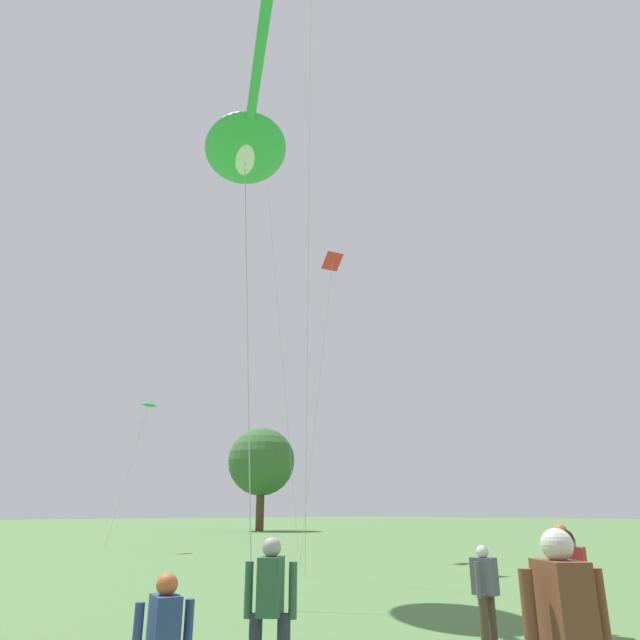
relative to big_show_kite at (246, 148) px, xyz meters
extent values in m
ellipsoid|color=green|center=(0.10, 0.17, 0.02)|extent=(3.82, 4.24, 0.71)
cylinder|color=green|center=(-1.94, -3.40, -0.08)|extent=(2.56, 4.21, 0.26)
ellipsoid|color=white|center=(0.10, 0.17, -0.30)|extent=(1.26, 1.63, 0.26)
cylinder|color=#B2B2B7|center=(-0.27, -0.90, -6.16)|extent=(0.76, 2.17, 11.66)
cube|color=navy|center=(-5.37, -7.43, -11.06)|extent=(0.28, 0.38, 0.50)
sphere|color=#B75B2D|center=(-5.37, -7.43, -10.73)|extent=(0.18, 0.18, 0.18)
cylinder|color=navy|center=(-5.57, -7.38, -11.09)|extent=(0.08, 0.08, 0.48)
cylinder|color=navy|center=(-5.17, -7.48, -11.09)|extent=(0.08, 0.08, 0.48)
cylinder|color=#282D42|center=(1.69, -7.33, -11.56)|extent=(0.14, 0.14, 0.85)
cylinder|color=#282D42|center=(1.96, -7.18, -11.56)|extent=(0.14, 0.14, 0.85)
cube|color=slate|center=(1.82, -7.26, -10.86)|extent=(0.41, 0.48, 0.60)
sphere|color=#B75B2D|center=(1.82, -7.26, -10.46)|extent=(0.22, 0.22, 0.22)
cylinder|color=slate|center=(1.60, -7.37, -10.90)|extent=(0.09, 0.09, 0.58)
cylinder|color=slate|center=(2.04, -7.14, -10.90)|extent=(0.09, 0.09, 0.58)
cube|color=#2D5B3D|center=(-3.83, -6.82, -10.90)|extent=(0.45, 0.45, 0.58)
sphere|color=#9E9993|center=(-3.83, -6.82, -10.52)|extent=(0.21, 0.21, 0.21)
cylinder|color=#2D5B3D|center=(-3.99, -6.65, -10.94)|extent=(0.09, 0.09, 0.56)
cylinder|color=#2D5B3D|center=(-3.67, -7.00, -10.94)|extent=(0.09, 0.09, 0.56)
cylinder|color=#282D42|center=(-0.71, -8.55, -11.57)|extent=(0.14, 0.14, 0.84)
cylinder|color=#282D42|center=(-0.41, -8.47, -11.57)|extent=(0.14, 0.14, 0.84)
cube|color=maroon|center=(-0.56, -8.51, -10.87)|extent=(0.35, 0.46, 0.60)
sphere|color=black|center=(-0.56, -8.51, -10.47)|extent=(0.22, 0.22, 0.22)
cylinder|color=maroon|center=(-0.80, -8.58, -10.91)|extent=(0.09, 0.09, 0.58)
cylinder|color=maroon|center=(-0.32, -8.45, -10.91)|extent=(0.09, 0.09, 0.58)
cube|color=brown|center=(-3.63, -9.99, -10.80)|extent=(0.47, 0.51, 0.63)
sphere|color=beige|center=(-3.63, -9.99, -10.38)|extent=(0.23, 0.23, 0.23)
cylinder|color=brown|center=(-3.85, -9.84, -10.84)|extent=(0.10, 0.10, 0.61)
cylinder|color=brown|center=(-3.42, -10.15, -10.84)|extent=(0.10, 0.10, 0.61)
cylinder|color=#473828|center=(-0.18, -6.99, -11.63)|extent=(0.12, 0.12, 0.71)
cylinder|color=#473828|center=(0.07, -6.95, -11.63)|extent=(0.12, 0.12, 0.71)
cube|color=#4C515B|center=(-0.05, -6.97, -11.05)|extent=(0.25, 0.37, 0.50)
sphere|color=beige|center=(-0.05, -6.97, -10.71)|extent=(0.18, 0.18, 0.18)
cylinder|color=#4C515B|center=(-0.26, -7.00, -11.08)|extent=(0.08, 0.08, 0.48)
cylinder|color=#4C515B|center=(0.15, -6.94, -11.08)|extent=(0.08, 0.08, 0.48)
cube|color=red|center=(6.65, 3.47, -0.48)|extent=(0.88, 0.64, 0.66)
cylinder|color=#B2B2B7|center=(6.41, 4.12, -6.24)|extent=(0.50, 1.34, 11.50)
cylinder|color=#B2B2B7|center=(3.20, 0.90, -1.33)|extent=(1.81, 2.24, 21.31)
cube|color=pink|center=(8.26, 10.80, 9.18)|extent=(1.33, 1.11, 0.85)
cylinder|color=#B2B2B7|center=(9.67, 10.80, -1.40)|extent=(2.82, 0.02, 21.17)
ellipsoid|color=green|center=(5.17, 16.09, -4.86)|extent=(0.98, 0.74, 0.30)
cylinder|color=#B2B2B7|center=(5.09, 17.76, -8.42)|extent=(0.18, 3.36, 7.13)
cylinder|color=#513823|center=(27.18, 36.41, -10.01)|extent=(0.81, 0.81, 3.96)
sphere|color=#386633|center=(27.18, 36.41, -5.34)|extent=(6.71, 6.71, 6.71)
camera|label=1|loc=(-7.88, -12.19, -10.15)|focal=32.17mm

